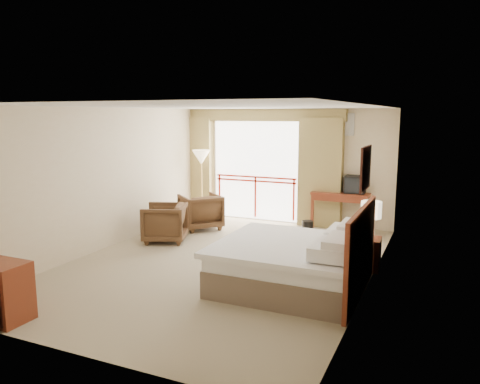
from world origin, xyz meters
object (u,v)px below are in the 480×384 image
at_px(armchair_far, 201,228).
at_px(side_table, 176,214).
at_px(table_lamp, 371,210).
at_px(floor_lamp, 201,160).
at_px(nightstand, 369,254).
at_px(wastebasket, 307,228).
at_px(desk, 342,200).
at_px(armchair_near, 165,241).
at_px(tv, 355,185).
at_px(bed, 295,263).

height_order(armchair_far, side_table, side_table).
xyz_separation_m(table_lamp, floor_lamp, (-4.39, 2.17, 0.48)).
xyz_separation_m(nightstand, table_lamp, (0.00, 0.05, 0.73)).
relative_size(table_lamp, wastebasket, 1.99).
bearing_deg(floor_lamp, desk, 8.11).
relative_size(table_lamp, armchair_near, 0.70).
bearing_deg(floor_lamp, wastebasket, -8.03).
relative_size(nightstand, wastebasket, 1.78).
distance_m(wastebasket, armchair_far, 2.42).
distance_m(side_table, floor_lamp, 1.72).
xyz_separation_m(wastebasket, floor_lamp, (-2.82, 0.40, 1.32)).
bearing_deg(nightstand, armchair_far, 157.65).
xyz_separation_m(wastebasket, armchair_far, (-2.37, -0.48, -0.15)).
bearing_deg(armchair_far, side_table, 2.26).
bearing_deg(tv, floor_lamp, 179.95).
xyz_separation_m(bed, armchair_far, (-3.06, 2.63, -0.38)).
xyz_separation_m(armchair_far, floor_lamp, (-0.45, 0.88, 1.47)).
distance_m(tv, floor_lamp, 3.70).
distance_m(table_lamp, desk, 2.86).
height_order(desk, armchair_near, desk).
height_order(tv, side_table, tv).
bearing_deg(bed, side_table, 147.52).
relative_size(table_lamp, side_table, 1.05).
xyz_separation_m(table_lamp, armchair_far, (-3.94, 1.29, -1.00)).
height_order(armchair_near, floor_lamp, floor_lamp).
bearing_deg(desk, tv, -12.79).
height_order(nightstand, armchair_near, nightstand).
bearing_deg(desk, bed, -88.88).
xyz_separation_m(armchair_near, side_table, (-0.23, 0.80, 0.39)).
bearing_deg(desk, wastebasket, -122.52).
bearing_deg(desk, side_table, -152.19).
bearing_deg(nightstand, side_table, 164.79).
relative_size(armchair_near, side_table, 1.49).
relative_size(table_lamp, tv, 1.36).
height_order(tv, armchair_far, tv).
bearing_deg(table_lamp, wastebasket, 131.68).
bearing_deg(bed, tv, 87.83).
height_order(desk, side_table, desk).
distance_m(bed, nightstand, 1.57).
height_order(side_table, floor_lamp, floor_lamp).
xyz_separation_m(table_lamp, tv, (-0.74, 2.58, 0.03)).
bearing_deg(armchair_far, bed, 90.89).
bearing_deg(desk, armchair_near, -140.53).
xyz_separation_m(nightstand, side_table, (-4.32, 0.89, 0.12)).
bearing_deg(side_table, bed, -32.48).
relative_size(nightstand, table_lamp, 0.90).
relative_size(bed, floor_lamp, 1.24).
relative_size(bed, nightstand, 3.98).
bearing_deg(nightstand, armchair_near, 175.19).
height_order(nightstand, desk, desk).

